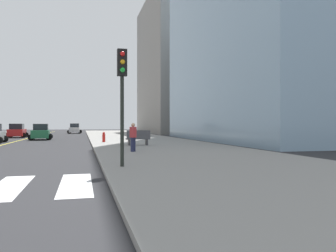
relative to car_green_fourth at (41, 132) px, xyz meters
name	(u,v)px	position (x,y,z in m)	size (l,w,h in m)	color
sidewalk_kerb_east	(157,145)	(10.21, -14.09, -0.75)	(10.00, 120.00, 0.15)	gray
lane_divider_paint	(30,138)	(-1.99, 5.91, -0.82)	(0.16, 80.00, 0.01)	yellow
parking_garage_concrete	(191,68)	(25.55, 24.62, 12.16)	(18.00, 24.00, 25.98)	gray
car_green_fourth	(41,132)	(0.00, 0.00, 0.00)	(2.59, 4.04, 1.77)	#236B42
car_red_fifth	(17,131)	(-3.70, 7.19, 0.01)	(2.58, 4.07, 1.80)	red
car_white_sixth	(75,129)	(3.10, 25.59, 0.04)	(2.65, 4.19, 1.86)	silver
traffic_light_near_corner	(122,84)	(5.95, -27.44, 2.43)	(0.36, 0.41, 4.41)	black
park_bench	(138,138)	(8.57, -14.79, -0.14)	(1.83, 0.67, 1.12)	#47474C
pedestrian_waiting_east	(133,136)	(7.35, -20.60, 0.23)	(0.41, 0.41, 1.66)	#232847
fire_hydrant	(104,137)	(6.34, -9.44, -0.25)	(0.26, 0.26, 0.89)	red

